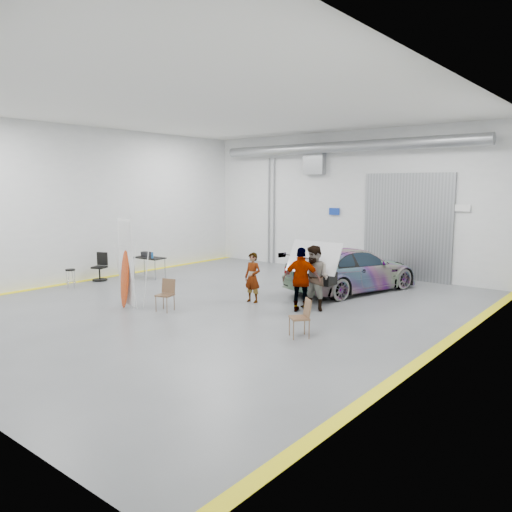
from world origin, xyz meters
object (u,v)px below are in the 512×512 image
Objects in this scene: folding_chair_near at (165,301)px; person_c at (302,280)px; surfboard_display at (126,270)px; sedan_car at (352,269)px; work_table at (148,257)px; person_a at (253,277)px; person_b at (315,278)px; folding_chair_far at (299,325)px; shop_stool at (71,279)px; office_chair at (101,269)px.

person_c is at bearing 22.97° from folding_chair_near.
surfboard_display reaches higher than folding_chair_near.
person_c is (0.27, -3.60, 0.20)m from sedan_car.
folding_chair_near is 5.85m from work_table.
person_b is at bearing 6.74° from person_a.
person_a is 3.97m from folding_chair_far.
person_a is 1.90m from person_c.
person_b reaches higher than work_table.
folding_chair_near is (-1.29, -2.53, -0.51)m from person_a.
person_c is 2.04× the size of folding_chair_near.
shop_stool is at bearing -161.19° from person_a.
office_chair is at bearing 148.83° from folding_chair_near.
work_table reaches higher than folding_chair_near.
work_table is (-8.23, 0.40, -0.15)m from person_b.
folding_chair_far is at bearing 15.98° from surfboard_display.
sedan_car is 5.52× the size of folding_chair_far.
person_c is at bearing -17.63° from office_chair.
surfboard_display reaches higher than person_c.
person_a reaches higher than sedan_car.
folding_chair_near is at bearing 13.16° from person_c.
person_a is at bearing 57.97° from surfboard_display.
sedan_car reaches higher than office_chair.
person_a is at bearing -15.89° from office_chair.
surfboard_display is at bearing 9.00° from person_c.
person_a is 2.89m from folding_chair_near.
person_c reaches higher than shop_stool.
shop_stool is at bearing -96.72° from work_table.
person_a is 7.05m from office_chair.
sedan_car reaches higher than shop_stool.
person_c is at bearing 16.56° from shop_stool.
shop_stool is (-8.11, -6.09, -0.41)m from sedan_car.
shop_stool is 3.31m from work_table.
folding_chair_near is 0.87× the size of office_chair.
surfboard_display reaches higher than sedan_car.
surfboard_display is at bearing 73.50° from sedan_car.
person_c is 1.42× the size of work_table.
surfboard_display reaches higher than person_b.
person_c reaches higher than folding_chair_far.
shop_stool is 0.52× the size of work_table.
sedan_car is at bearing 49.23° from folding_chair_near.
person_a reaches higher than folding_chair_near.
surfboard_display is at bearing -48.36° from office_chair.
work_table is at bearing 179.24° from person_b.
sedan_car is at bearing 65.70° from surfboard_display.
person_b reaches higher than person_c.
surfboard_display reaches higher than folding_chair_far.
person_b reaches higher than folding_chair_near.
shop_stool is 0.66× the size of office_chair.
sedan_car is 9.71m from office_chair.
person_c is 8.04m from work_table.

